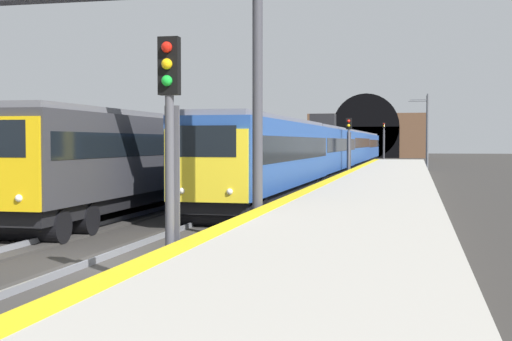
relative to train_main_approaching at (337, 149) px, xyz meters
name	(u,v)px	position (x,y,z in m)	size (l,w,h in m)	color
ground_plane	(128,266)	(-43.22, 0.00, -2.19)	(320.00, 320.00, 0.00)	#302D2B
platform_right	(335,250)	(-43.22, -4.67, -1.65)	(112.00, 4.77, 1.08)	#ADA89E
platform_right_edge_strip	(237,221)	(-43.22, -2.54, -1.11)	(112.00, 0.50, 0.01)	yellow
track_main_line	(128,265)	(-43.22, 0.00, -2.15)	(160.00, 2.72, 0.21)	#383533
train_main_approaching	(337,149)	(0.00, 0.00, 0.00)	(74.43, 2.95, 4.74)	#264C99
train_adjacent_platform	(252,150)	(-11.91, 4.41, 0.03)	(59.44, 2.93, 4.79)	#333338
railway_signal_near	(170,138)	(-45.76, -1.93, 0.68)	(0.39, 0.38, 4.70)	#4C4C54
railway_signal_mid	(349,145)	(-10.67, -1.93, 0.42)	(0.39, 0.38, 4.39)	#4C4C54
railway_signal_far	(384,139)	(41.93, -1.93, 1.01)	(0.39, 0.38, 5.50)	#4C4C54
overhead_signal_gantry	(111,37)	(-39.16, 2.21, 3.61)	(0.70, 8.87, 7.73)	#3F3F47
tunnel_portal	(366,135)	(66.77, 2.21, 1.73)	(2.63, 20.52, 11.49)	brown
catenary_mast_near	(427,131)	(16.22, -7.43, 1.76)	(0.22, 1.92, 7.71)	#595B60
catenary_mast_far	(427,131)	(19.90, -7.42, 1.80)	(0.22, 2.09, 7.76)	#595B60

